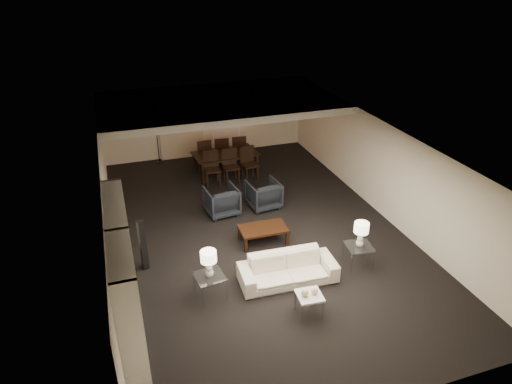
{
  "coord_description": "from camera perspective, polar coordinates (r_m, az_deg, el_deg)",
  "views": [
    {
      "loc": [
        -3.15,
        -9.47,
        6.2
      ],
      "look_at": [
        0.0,
        0.0,
        1.1
      ],
      "focal_mm": 32.0,
      "sensor_mm": 36.0,
      "label": 1
    }
  ],
  "objects": [
    {
      "name": "wall_left",
      "position": [
        10.69,
        -18.11,
        -1.98
      ],
      "size": [
        0.02,
        11.0,
        2.5
      ],
      "primitive_type": "cube",
      "color": "beige",
      "rests_on": "ground"
    },
    {
      "name": "dining_table",
      "position": [
        14.69,
        -3.77,
        3.56
      ],
      "size": [
        2.1,
        1.3,
        0.71
      ],
      "primitive_type": "imported",
      "rotation": [
        0.0,
        0.0,
        0.1
      ],
      "color": "black",
      "rests_on": "floor"
    },
    {
      "name": "floor",
      "position": [
        11.75,
        0.0,
        -4.78
      ],
      "size": [
        11.0,
        11.0,
        0.0
      ],
      "primitive_type": "plane",
      "color": "black",
      "rests_on": "ground"
    },
    {
      "name": "chair_nr",
      "position": [
        14.2,
        -0.77,
        3.51
      ],
      "size": [
        0.54,
        0.54,
        1.05
      ],
      "primitive_type": null,
      "rotation": [
        0.0,
        0.0,
        0.12
      ],
      "color": "black",
      "rests_on": "floor"
    },
    {
      "name": "vase_amber",
      "position": [
        7.76,
        -16.21,
        -10.15
      ],
      "size": [
        0.17,
        0.17,
        0.18
      ],
      "primitive_type": "imported",
      "color": "#C88C42",
      "rests_on": "media_unit"
    },
    {
      "name": "marble_table",
      "position": [
        9.16,
        6.63,
        -13.79
      ],
      "size": [
        0.51,
        0.51,
        0.48
      ],
      "primitive_type": null,
      "rotation": [
        0.0,
        0.0,
        -0.08
      ],
      "color": "white",
      "rests_on": "floor"
    },
    {
      "name": "chair_fr",
      "position": [
        15.35,
        -2.25,
        5.35
      ],
      "size": [
        0.53,
        0.53,
        1.05
      ],
      "primitive_type": null,
      "rotation": [
        0.0,
        0.0,
        3.05
      ],
      "color": "black",
      "rests_on": "floor"
    },
    {
      "name": "gold_gourd_a",
      "position": [
        8.92,
        6.14,
        -12.4
      ],
      "size": [
        0.15,
        0.15,
        0.15
      ],
      "primitive_type": "sphere",
      "color": "#F1C080",
      "rests_on": "marble_table"
    },
    {
      "name": "table_lamp_right",
      "position": [
        10.27,
        12.95,
        -5.23
      ],
      "size": [
        0.35,
        0.35,
        0.59
      ],
      "primitive_type": null,
      "rotation": [
        0.0,
        0.0,
        -0.08
      ],
      "color": "beige",
      "rests_on": "side_table_right"
    },
    {
      "name": "curtains",
      "position": [
        15.87,
        -9.41,
        8.34
      ],
      "size": [
        1.5,
        0.12,
        2.4
      ],
      "primitive_type": "cube",
      "color": "beige",
      "rests_on": "wall_back"
    },
    {
      "name": "armchair_left",
      "position": [
        12.35,
        -4.33,
        -1.09
      ],
      "size": [
        0.91,
        0.94,
        0.78
      ],
      "primitive_type": "imported",
      "rotation": [
        0.0,
        0.0,
        3.25
      ],
      "color": "black",
      "rests_on": "floor"
    },
    {
      "name": "sofa",
      "position": [
        9.89,
        3.99,
        -9.59
      ],
      "size": [
        2.12,
        0.92,
        0.61
      ],
      "primitive_type": "imported",
      "rotation": [
        0.0,
        0.0,
        -0.05
      ],
      "color": "beige",
      "rests_on": "floor"
    },
    {
      "name": "side_table_right",
      "position": [
        10.58,
        12.63,
        -7.81
      ],
      "size": [
        0.64,
        0.64,
        0.53
      ],
      "primitive_type": null,
      "rotation": [
        0.0,
        0.0,
        -0.12
      ],
      "color": "white",
      "rests_on": "floor"
    },
    {
      "name": "ceiling_soffit",
      "position": [
        13.88,
        -4.66,
        11.09
      ],
      "size": [
        7.0,
        4.0,
        0.2
      ],
      "primitive_type": "cube",
      "color": "silver",
      "rests_on": "ceiling"
    },
    {
      "name": "painting",
      "position": [
        16.5,
        0.94,
        10.69
      ],
      "size": [
        0.95,
        0.04,
        0.65
      ],
      "primitive_type": "cube",
      "color": "#142D38",
      "rests_on": "wall_back"
    },
    {
      "name": "table_lamp_left",
      "position": [
        9.17,
        -5.91,
        -8.93
      ],
      "size": [
        0.34,
        0.34,
        0.59
      ],
      "primitive_type": null,
      "rotation": [
        0.0,
        0.0,
        -0.04
      ],
      "color": "beige",
      "rests_on": "side_table_left"
    },
    {
      "name": "wall_back",
      "position": [
        16.08,
        -6.28,
        8.98
      ],
      "size": [
        7.0,
        0.02,
        2.5
      ],
      "primitive_type": "cube",
      "color": "beige",
      "rests_on": "ground"
    },
    {
      "name": "gold_gourd_b",
      "position": [
        9.0,
        7.33,
        -12.17
      ],
      "size": [
        0.13,
        0.13,
        0.13
      ],
      "primitive_type": "sphere",
      "color": "#EAC67C",
      "rests_on": "marble_table"
    },
    {
      "name": "armchair_right",
      "position": [
        12.65,
        0.93,
        -0.28
      ],
      "size": [
        0.92,
        0.94,
        0.78
      ],
      "primitive_type": "imported",
      "rotation": [
        0.0,
        0.0,
        3.25
      ],
      "color": "black",
      "rests_on": "floor"
    },
    {
      "name": "wall_front",
      "position": [
        7.09,
        14.98,
        -18.44
      ],
      "size": [
        7.0,
        0.02,
        2.5
      ],
      "primitive_type": "cube",
      "color": "beige",
      "rests_on": "ground"
    },
    {
      "name": "floor_lamp",
      "position": [
        15.68,
        -12.24,
        6.44
      ],
      "size": [
        0.31,
        0.31,
        1.67
      ],
      "primitive_type": null,
      "rotation": [
        0.0,
        0.0,
        0.38
      ],
      "color": "black",
      "rests_on": "floor"
    },
    {
      "name": "vase_blue",
      "position": [
        7.66,
        -15.45,
        -15.43
      ],
      "size": [
        0.17,
        0.17,
        0.18
      ],
      "primitive_type": "imported",
      "color": "#2749A9",
      "rests_on": "media_unit"
    },
    {
      "name": "ceiling",
      "position": [
        10.64,
        0.0,
        6.73
      ],
      "size": [
        7.0,
        11.0,
        0.02
      ],
      "primitive_type": "cube",
      "color": "silver",
      "rests_on": "ground"
    },
    {
      "name": "chair_nl",
      "position": [
        13.92,
        -5.48,
        2.87
      ],
      "size": [
        0.52,
        0.52,
        1.05
      ],
      "primitive_type": null,
      "rotation": [
        0.0,
        0.0,
        -0.07
      ],
      "color": "black",
      "rests_on": "floor"
    },
    {
      "name": "wall_right",
      "position": [
        12.59,
        15.32,
        2.9
      ],
      "size": [
        0.02,
        11.0,
        2.5
      ],
      "primitive_type": "cube",
      "color": "beige",
      "rests_on": "ground"
    },
    {
      "name": "chair_fm",
      "position": [
        15.21,
        -4.43,
        5.08
      ],
      "size": [
        0.5,
        0.5,
        1.05
      ],
      "primitive_type": null,
      "rotation": [
        0.0,
        0.0,
        3.1
      ],
      "color": "black",
      "rests_on": "floor"
    },
    {
      "name": "coffee_table",
      "position": [
        11.18,
        0.9,
        -5.37
      ],
      "size": [
        1.16,
        0.69,
        0.41
      ],
      "primitive_type": null,
      "rotation": [
        0.0,
        0.0,
        -0.02
      ],
      "color": "black",
      "rests_on": "floor"
    },
    {
      "name": "floor_speaker",
      "position": [
        10.37,
        -13.95,
        -6.47
      ],
      "size": [
        0.17,
        0.17,
        1.22
      ],
      "primitive_type": "cube",
      "rotation": [
        0.0,
        0.0,
        0.32
      ],
      "color": "black",
      "rests_on": "floor"
    },
    {
      "name": "door",
      "position": [
        16.26,
        -3.79,
        8.55
      ],
      "size": [
        0.9,
        0.05,
        2.1
      ],
      "primitive_type": "cube",
      "color": "silver",
      "rests_on": "wall_back"
    },
    {
      "name": "chair_fl",
      "position": [
        15.09,
        -6.64,
        4.79
      ],
      "size": [
        0.53,
        0.53,
        1.05
      ],
      "primitive_type": null,
      "rotation": [
        0.0,
        0.0,
        3.23
      ],
      "color": "black",
      "rests_on": "floor"
    },
    {
      "name": "television",
      "position": [
        9.21,
        -16.13,
        -8.17
      ],
      "size": [
        1.05,
        0.14,
        0.6
      ],
      "primitive_type": "imported",
      "rotation": [
        0.0,
        0.0,
        1.57
      ],
      "color": "black",
      "rests_on": "media_unit"
    },
    {
      "name": "media_unit",
      "position": [
        8.51,
        -16.08,
        -10.37
      ],
      "size": [
        0.38,
        3.4,
        2.35
      ],
      "primitive_type": null,
      "color": "white",
      "rests_on": "wall_left"
    },
    {
      "name": "chair_nm",
      "position": [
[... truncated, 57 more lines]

